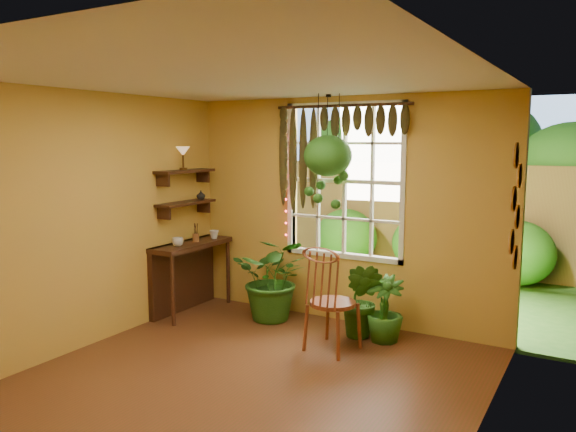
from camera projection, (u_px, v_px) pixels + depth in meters
name	position (u px, v px, depth m)	size (l,w,h in m)	color
floor	(236.00, 390.00, 4.95)	(4.50, 4.50, 0.00)	#5F2D1B
ceiling	(231.00, 77.00, 4.59)	(4.50, 4.50, 0.00)	silver
wall_back	(343.00, 211.00, 6.70)	(4.00, 4.00, 0.00)	gold
wall_left	(75.00, 222.00, 5.76)	(4.50, 4.50, 0.00)	gold
wall_right	(476.00, 266.00, 3.78)	(4.50, 4.50, 0.00)	gold
window	(345.00, 181.00, 6.68)	(1.52, 0.10, 1.86)	white
valance_vine	(335.00, 132.00, 6.54)	(1.70, 0.12, 1.10)	#3E1C11
string_lights	(286.00, 175.00, 6.97)	(0.03, 0.03, 1.54)	#FF2633
wall_plates	(515.00, 208.00, 5.30)	(0.04, 0.32, 1.10)	#F3E2C7
counter_ledge	(186.00, 268.00, 7.20)	(0.40, 1.20, 0.90)	#3E1C11
shelf_lower	(186.00, 203.00, 7.07)	(0.25, 0.90, 0.04)	#3E1C11
shelf_upper	(185.00, 171.00, 7.01)	(0.25, 0.90, 0.04)	#3E1C11
backyard	(457.00, 188.00, 10.56)	(14.00, 10.00, 12.00)	#235B1A
windsor_chair	(331.00, 316.00, 5.83)	(0.55, 0.57, 1.29)	maroon
potted_plant_left	(274.00, 278.00, 6.82)	(0.94, 0.81, 1.04)	#164311
potted_plant_mid	(362.00, 300.00, 6.20)	(0.47, 0.38, 0.86)	#164311
potted_plant_right	(385.00, 309.00, 6.10)	(0.41, 0.41, 0.73)	#164311
hanging_basket	(328.00, 162.00, 6.38)	(0.55, 0.55, 1.31)	black
cup_a	(178.00, 242.00, 6.84)	(0.14, 0.14, 0.11)	silver
cup_b	(214.00, 234.00, 7.36)	(0.12, 0.12, 0.11)	beige
brush_jar	(196.00, 232.00, 7.16)	(0.08, 0.08, 0.30)	brown
shelf_vase	(201.00, 195.00, 7.30)	(0.11, 0.11, 0.12)	#B2AD99
tiffany_lamp	(183.00, 153.00, 6.93)	(0.17, 0.17, 0.29)	#573919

